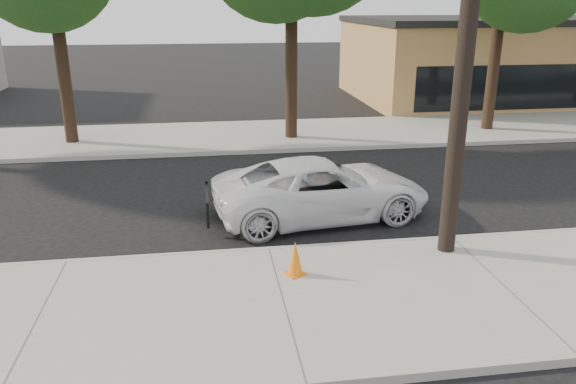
{
  "coord_description": "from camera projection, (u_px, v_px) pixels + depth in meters",
  "views": [
    {
      "loc": [
        -1.16,
        -12.65,
        4.99
      ],
      "look_at": [
        0.56,
        -1.07,
        1.0
      ],
      "focal_mm": 35.0,
      "sensor_mm": 36.0,
      "label": 1
    }
  ],
  "objects": [
    {
      "name": "police_cruiser",
      "position": [
        322.0,
        189.0,
        13.46
      ],
      "size": [
        5.47,
        3.08,
        1.44
      ],
      "primitive_type": "imported",
      "rotation": [
        0.0,
        0.0,
        1.71
      ],
      "color": "silver",
      "rests_on": "ground"
    },
    {
      "name": "curb_near",
      "position": [
        269.0,
        251.0,
        11.62
      ],
      "size": [
        90.0,
        0.12,
        0.16
      ],
      "primitive_type": "cube",
      "color": "#9E9B93",
      "rests_on": "ground"
    },
    {
      "name": "traffic_cone",
      "position": [
        295.0,
        259.0,
        10.4
      ],
      "size": [
        0.44,
        0.44,
        0.65
      ],
      "rotation": [
        0.0,
        0.0,
        0.41
      ],
      "color": "orange",
      "rests_on": "near_sidewalk"
    },
    {
      "name": "building_main",
      "position": [
        525.0,
        60.0,
        30.17
      ],
      "size": [
        18.0,
        10.0,
        4.0
      ],
      "primitive_type": "cube",
      "color": "#AD7B48",
      "rests_on": "ground"
    },
    {
      "name": "utility_pole",
      "position": [
        469.0,
        18.0,
        10.07
      ],
      "size": [
        1.4,
        0.34,
        9.0
      ],
      "color": "black",
      "rests_on": "near_sidewalk"
    },
    {
      "name": "near_sidewalk",
      "position": [
        284.0,
        305.0,
        9.56
      ],
      "size": [
        90.0,
        4.4,
        0.15
      ],
      "primitive_type": "cube",
      "color": "gray",
      "rests_on": "ground"
    },
    {
      "name": "far_sidewalk",
      "position": [
        237.0,
        136.0,
        21.55
      ],
      "size": [
        90.0,
        5.0,
        0.15
      ],
      "primitive_type": "cube",
      "color": "gray",
      "rests_on": "ground"
    },
    {
      "name": "ground",
      "position": [
        259.0,
        218.0,
        13.61
      ],
      "size": [
        120.0,
        120.0,
        0.0
      ],
      "primitive_type": "plane",
      "color": "black",
      "rests_on": "ground"
    }
  ]
}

